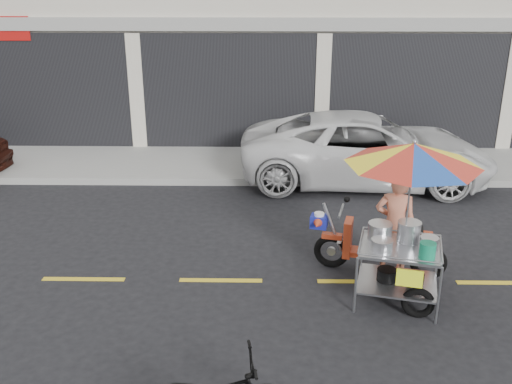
{
  "coord_description": "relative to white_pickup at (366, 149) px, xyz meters",
  "views": [
    {
      "loc": [
        -1.36,
        -7.26,
        4.12
      ],
      "look_at": [
        -1.5,
        0.6,
        1.15
      ],
      "focal_mm": 40.0,
      "sensor_mm": 36.0,
      "label": 1
    }
  ],
  "objects": [
    {
      "name": "ground",
      "position": [
        -0.76,
        -4.34,
        -0.73
      ],
      "size": [
        90.0,
        90.0,
        0.0
      ],
      "primitive_type": "plane",
      "color": "black"
    },
    {
      "name": "sidewalk",
      "position": [
        -0.76,
        1.16,
        -0.65
      ],
      "size": [
        45.0,
        3.0,
        0.15
      ],
      "primitive_type": "cube",
      "color": "gray",
      "rests_on": "ground"
    },
    {
      "name": "centerline",
      "position": [
        -0.76,
        -4.34,
        -0.73
      ],
      "size": [
        42.0,
        0.1,
        0.01
      ],
      "primitive_type": "cube",
      "color": "gold",
      "rests_on": "ground"
    },
    {
      "name": "white_pickup",
      "position": [
        0.0,
        0.0,
        0.0
      ],
      "size": [
        5.38,
        2.71,
        1.46
      ],
      "primitive_type": "imported",
      "rotation": [
        0.0,
        0.0,
        1.51
      ],
      "color": "silver",
      "rests_on": "ground"
    },
    {
      "name": "food_vendor_rig",
      "position": [
        -0.31,
        -4.54,
        0.68
      ],
      "size": [
        2.23,
        2.15,
        2.25
      ],
      "rotation": [
        0.0,
        0.0,
        -0.24
      ],
      "color": "black",
      "rests_on": "ground"
    }
  ]
}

